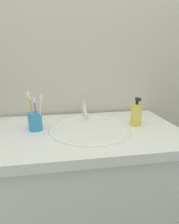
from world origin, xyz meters
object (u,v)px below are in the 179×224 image
(faucet, at_px, (85,111))
(soap_dispenser, at_px, (136,114))
(toothbrush_cup, at_px, (35,121))
(toothbrush_purple, at_px, (35,112))
(toothbrush_white, at_px, (40,110))
(toothbrush_yellow, at_px, (31,109))
(toothbrush_red, at_px, (31,110))

(faucet, height_order, soap_dispenser, soap_dispenser)
(toothbrush_cup, height_order, toothbrush_purple, toothbrush_purple)
(faucet, distance_m, toothbrush_white, 0.33)
(toothbrush_purple, distance_m, toothbrush_white, 0.03)
(toothbrush_purple, xyz_separation_m, soap_dispenser, (0.55, 0.01, -0.04))
(toothbrush_purple, xyz_separation_m, toothbrush_yellow, (-0.02, 0.01, 0.01))
(toothbrush_yellow, xyz_separation_m, toothbrush_white, (0.05, -0.00, -0.01))
(faucet, relative_size, toothbrush_red, 0.85)
(toothbrush_purple, distance_m, soap_dispenser, 0.56)
(toothbrush_purple, relative_size, toothbrush_white, 0.94)
(toothbrush_red, height_order, soap_dispenser, toothbrush_red)
(toothbrush_cup, bearing_deg, faucet, 30.23)
(toothbrush_purple, bearing_deg, toothbrush_cup, 105.12)
(faucet, height_order, toothbrush_white, toothbrush_white)
(toothbrush_cup, height_order, toothbrush_red, toothbrush_red)
(toothbrush_cup, bearing_deg, toothbrush_red, 122.90)
(toothbrush_red, xyz_separation_m, toothbrush_purple, (0.03, -0.06, 0.00))
(toothbrush_cup, distance_m, soap_dispenser, 0.56)
(toothbrush_yellow, bearing_deg, toothbrush_white, -2.02)
(toothbrush_white, relative_size, soap_dispenser, 1.17)
(toothbrush_cup, xyz_separation_m, toothbrush_purple, (0.01, -0.03, 0.06))
(toothbrush_purple, bearing_deg, toothbrush_white, 26.19)
(toothbrush_red, xyz_separation_m, toothbrush_yellow, (0.00, -0.05, 0.02))
(toothbrush_purple, height_order, toothbrush_yellow, toothbrush_yellow)
(toothbrush_white, bearing_deg, toothbrush_yellow, 177.98)
(faucet, xyz_separation_m, toothbrush_purple, (-0.28, -0.20, 0.06))
(toothbrush_red, bearing_deg, faucet, 24.32)
(toothbrush_red, bearing_deg, toothbrush_purple, -65.58)
(toothbrush_purple, bearing_deg, toothbrush_red, 114.42)
(faucet, height_order, toothbrush_purple, toothbrush_purple)
(toothbrush_cup, xyz_separation_m, toothbrush_red, (-0.02, 0.03, 0.06))
(soap_dispenser, bearing_deg, toothbrush_yellow, -179.94)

